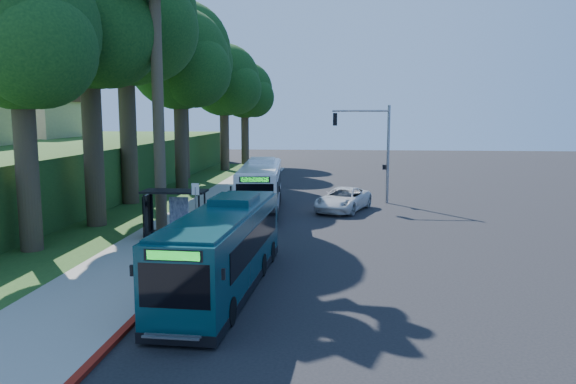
# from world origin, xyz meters

# --- Properties ---
(ground) EXTENTS (140.00, 140.00, 0.00)m
(ground) POSITION_xyz_m (0.00, 0.00, 0.00)
(ground) COLOR black
(ground) RESTS_ON ground
(sidewalk) EXTENTS (4.50, 70.00, 0.12)m
(sidewalk) POSITION_xyz_m (-7.30, 0.00, 0.06)
(sidewalk) COLOR gray
(sidewalk) RESTS_ON ground
(red_curb) EXTENTS (0.25, 30.00, 0.13)m
(red_curb) POSITION_xyz_m (-5.00, -4.00, 0.07)
(red_curb) COLOR maroon
(red_curb) RESTS_ON ground
(grass_verge) EXTENTS (8.00, 70.00, 0.06)m
(grass_verge) POSITION_xyz_m (-13.00, 5.00, 0.03)
(grass_verge) COLOR #234719
(grass_verge) RESTS_ON ground
(bus_shelter) EXTENTS (3.20, 1.51, 2.55)m
(bus_shelter) POSITION_xyz_m (-7.26, -2.86, 1.81)
(bus_shelter) COLOR black
(bus_shelter) RESTS_ON ground
(stop_sign_pole) EXTENTS (0.35, 0.06, 3.17)m
(stop_sign_pole) POSITION_xyz_m (-5.40, -5.00, 2.08)
(stop_sign_pole) COLOR gray
(stop_sign_pole) RESTS_ON ground
(traffic_signal_pole) EXTENTS (4.10, 0.30, 7.00)m
(traffic_signal_pole) POSITION_xyz_m (3.78, 10.00, 4.42)
(traffic_signal_pole) COLOR gray
(traffic_signal_pole) RESTS_ON ground
(hillside_backdrop) EXTENTS (24.00, 60.00, 8.80)m
(hillside_backdrop) POSITION_xyz_m (-26.30, 15.10, 2.44)
(hillside_backdrop) COLOR #234719
(hillside_backdrop) RESTS_ON ground
(tree_0) EXTENTS (8.40, 8.00, 15.70)m
(tree_0) POSITION_xyz_m (-12.40, -0.02, 11.20)
(tree_0) COLOR #382B1E
(tree_0) RESTS_ON ground
(tree_1) EXTENTS (10.50, 10.00, 18.26)m
(tree_1) POSITION_xyz_m (-13.37, 7.98, 12.73)
(tree_1) COLOR #382B1E
(tree_1) RESTS_ON ground
(tree_2) EXTENTS (8.82, 8.40, 15.12)m
(tree_2) POSITION_xyz_m (-11.89, 15.98, 10.48)
(tree_2) COLOR #382B1E
(tree_2) RESTS_ON ground
(tree_3) EXTENTS (10.08, 9.60, 17.28)m
(tree_3) POSITION_xyz_m (-13.88, 23.98, 11.98)
(tree_3) COLOR #382B1E
(tree_3) RESTS_ON ground
(tree_4) EXTENTS (8.40, 8.00, 14.14)m
(tree_4) POSITION_xyz_m (-11.40, 31.98, 9.73)
(tree_4) COLOR #382B1E
(tree_4) RESTS_ON ground
(tree_5) EXTENTS (7.35, 7.00, 12.86)m
(tree_5) POSITION_xyz_m (-10.41, 39.99, 8.96)
(tree_5) COLOR #382B1E
(tree_5) RESTS_ON ground
(tree_6) EXTENTS (7.56, 7.20, 13.74)m
(tree_6) POSITION_xyz_m (-12.91, -6.01, 9.71)
(tree_6) COLOR #382B1E
(tree_6) RESTS_ON ground
(white_bus) EXTENTS (3.29, 11.47, 3.37)m
(white_bus) POSITION_xyz_m (-3.81, 5.87, 1.65)
(white_bus) COLOR white
(white_bus) RESTS_ON ground
(teal_bus) EXTENTS (2.82, 10.87, 3.21)m
(teal_bus) POSITION_xyz_m (-2.87, -10.77, 1.57)
(teal_bus) COLOR #0A3138
(teal_bus) RESTS_ON ground
(pickup) EXTENTS (4.24, 6.03, 1.53)m
(pickup) POSITION_xyz_m (1.61, 6.43, 0.76)
(pickup) COLOR silver
(pickup) RESTS_ON ground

